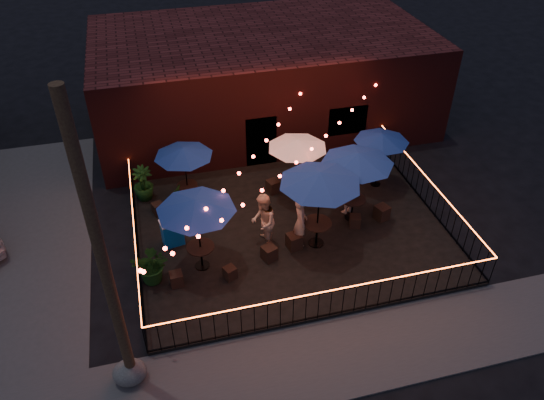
# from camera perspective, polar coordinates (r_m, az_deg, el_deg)

# --- Properties ---
(ground) EXTENTS (110.00, 110.00, 0.00)m
(ground) POSITION_cam_1_polar(r_m,az_deg,el_deg) (16.58, 3.85, -7.60)
(ground) COLOR black
(ground) RESTS_ON ground
(patio) EXTENTS (10.00, 8.00, 0.15)m
(patio) POSITION_cam_1_polar(r_m,az_deg,el_deg) (17.93, 1.92, -3.09)
(patio) COLOR black
(patio) RESTS_ON ground
(sidewalk) EXTENTS (18.00, 2.50, 0.05)m
(sidewalk) POSITION_cam_1_polar(r_m,az_deg,el_deg) (14.58, 7.90, -16.19)
(sidewalk) COLOR #45433F
(sidewalk) RESTS_ON ground
(brick_building) EXTENTS (14.00, 8.00, 4.00)m
(brick_building) POSITION_cam_1_polar(r_m,az_deg,el_deg) (23.74, -1.10, 13.08)
(brick_building) COLOR #36100E
(brick_building) RESTS_ON ground
(utility_pole) EXTENTS (0.26, 0.26, 8.00)m
(utility_pole) POSITION_cam_1_polar(r_m,az_deg,el_deg) (11.51, -17.66, -6.63)
(utility_pole) COLOR #331F15
(utility_pole) RESTS_ON ground
(fence_front) EXTENTS (10.00, 0.04, 1.04)m
(fence_front) POSITION_cam_1_polar(r_m,az_deg,el_deg) (14.81, 6.35, -11.00)
(fence_front) COLOR black
(fence_front) RESTS_ON patio
(fence_left) EXTENTS (0.04, 8.00, 1.04)m
(fence_left) POSITION_cam_1_polar(r_m,az_deg,el_deg) (17.11, -14.38, -4.20)
(fence_left) COLOR black
(fence_left) RESTS_ON patio
(fence_right) EXTENTS (0.04, 8.00, 1.04)m
(fence_right) POSITION_cam_1_polar(r_m,az_deg,el_deg) (19.33, 16.35, 0.77)
(fence_right) COLOR black
(fence_right) RESTS_ON patio
(festoon_lights) EXTENTS (10.02, 8.72, 1.32)m
(festoon_lights) POSITION_cam_1_polar(r_m,az_deg,el_deg) (16.00, -1.08, 2.35)
(festoon_lights) COLOR #FC3428
(festoon_lights) RESTS_ON ground
(cafe_table_0) EXTENTS (2.90, 2.90, 2.56)m
(cafe_table_0) POSITION_cam_1_polar(r_m,az_deg,el_deg) (15.10, -8.19, -0.62)
(cafe_table_0) COLOR black
(cafe_table_0) RESTS_ON patio
(cafe_table_1) EXTENTS (2.21, 2.21, 2.22)m
(cafe_table_1) POSITION_cam_1_polar(r_m,az_deg,el_deg) (18.12, -9.51, 5.05)
(cafe_table_1) COLOR black
(cafe_table_1) RESTS_ON patio
(cafe_table_2) EXTENTS (2.59, 2.59, 2.78)m
(cafe_table_2) POSITION_cam_1_polar(r_m,az_deg,el_deg) (15.74, 5.23, 2.27)
(cafe_table_2) COLOR black
(cafe_table_2) RESTS_ON patio
(cafe_table_3) EXTENTS (2.33, 2.33, 2.30)m
(cafe_table_3) POSITION_cam_1_polar(r_m,az_deg,el_deg) (18.21, 2.75, 6.01)
(cafe_table_3) COLOR black
(cafe_table_3) RESTS_ON patio
(cafe_table_4) EXTENTS (2.89, 2.89, 2.60)m
(cafe_table_4) POSITION_cam_1_polar(r_m,az_deg,el_deg) (17.10, 9.22, 4.35)
(cafe_table_4) COLOR black
(cafe_table_4) RESTS_ON patio
(cafe_table_5) EXTENTS (2.60, 2.60, 2.16)m
(cafe_table_5) POSITION_cam_1_polar(r_m,az_deg,el_deg) (19.18, 11.73, 6.51)
(cafe_table_5) COLOR black
(cafe_table_5) RESTS_ON patio
(bistro_chair_0) EXTENTS (0.40, 0.40, 0.44)m
(bistro_chair_0) POSITION_cam_1_polar(r_m,az_deg,el_deg) (16.02, -10.24, -8.36)
(bistro_chair_0) COLOR black
(bistro_chair_0) RESTS_ON patio
(bistro_chair_1) EXTENTS (0.44, 0.44, 0.40)m
(bistro_chair_1) POSITION_cam_1_polar(r_m,az_deg,el_deg) (16.03, -4.54, -7.81)
(bistro_chair_1) COLOR black
(bistro_chair_1) RESTS_ON patio
(bistro_chair_2) EXTENTS (0.46, 0.46, 0.42)m
(bistro_chair_2) POSITION_cam_1_polar(r_m,az_deg,el_deg) (18.74, -12.16, -0.90)
(bistro_chair_2) COLOR black
(bistro_chair_2) RESTS_ON patio
(bistro_chair_3) EXTENTS (0.43, 0.43, 0.46)m
(bistro_chair_3) POSITION_cam_1_polar(r_m,az_deg,el_deg) (18.56, -7.27, -0.62)
(bistro_chair_3) COLOR black
(bistro_chair_3) RESTS_ON patio
(bistro_chair_4) EXTENTS (0.53, 0.53, 0.48)m
(bistro_chair_4) POSITION_cam_1_polar(r_m,az_deg,el_deg) (16.55, -0.31, -5.71)
(bistro_chair_4) COLOR black
(bistro_chair_4) RESTS_ON patio
(bistro_chair_5) EXTENTS (0.51, 0.51, 0.51)m
(bistro_chair_5) POSITION_cam_1_polar(r_m,az_deg,el_deg) (16.95, 2.41, -4.45)
(bistro_chair_5) COLOR black
(bistro_chair_5) RESTS_ON patio
(bistro_chair_6) EXTENTS (0.51, 0.51, 0.48)m
(bistro_chair_6) POSITION_cam_1_polar(r_m,az_deg,el_deg) (19.33, 0.11, 1.49)
(bistro_chair_6) COLOR black
(bistro_chair_6) RESTS_ON patio
(bistro_chair_7) EXTENTS (0.35, 0.35, 0.41)m
(bistro_chair_7) POSITION_cam_1_polar(r_m,az_deg,el_deg) (19.42, 3.46, 1.48)
(bistro_chair_7) COLOR black
(bistro_chair_7) RESTS_ON patio
(bistro_chair_8) EXTENTS (0.45, 0.45, 0.42)m
(bistro_chair_8) POSITION_cam_1_polar(r_m,az_deg,el_deg) (17.99, 8.91, -2.25)
(bistro_chair_8) COLOR black
(bistro_chair_8) RESTS_ON patio
(bistro_chair_9) EXTENTS (0.54, 0.54, 0.51)m
(bistro_chair_9) POSITION_cam_1_polar(r_m,az_deg,el_deg) (18.45, 11.72, -1.33)
(bistro_chair_9) COLOR black
(bistro_chair_9) RESTS_ON patio
(bistro_chair_10) EXTENTS (0.51, 0.51, 0.46)m
(bistro_chair_10) POSITION_cam_1_polar(r_m,az_deg,el_deg) (19.97, 7.37, 2.42)
(bistro_chair_10) COLOR black
(bistro_chair_10) RESTS_ON patio
(bistro_chair_11) EXTENTS (0.43, 0.43, 0.44)m
(bistro_chair_11) POSITION_cam_1_polar(r_m,az_deg,el_deg) (20.70, 9.90, 3.48)
(bistro_chair_11) COLOR black
(bistro_chair_11) RESTS_ON patio
(patron_a) EXTENTS (0.49, 0.69, 1.78)m
(patron_a) POSITION_cam_1_polar(r_m,az_deg,el_deg) (16.71, 3.09, -2.34)
(patron_a) COLOR #D8A48E
(patron_a) RESTS_ON patio
(patron_b) EXTENTS (0.96, 1.11, 1.96)m
(patron_b) POSITION_cam_1_polar(r_m,az_deg,el_deg) (16.54, -0.96, -2.34)
(patron_b) COLOR #D0A290
(patron_b) RESTS_ON patio
(patron_c) EXTENTS (1.24, 0.98, 1.68)m
(patron_c) POSITION_cam_1_polar(r_m,az_deg,el_deg) (18.19, 8.15, 0.82)
(patron_c) COLOR tan
(patron_c) RESTS_ON patio
(potted_shrub_a) EXTENTS (1.38, 1.29, 1.25)m
(potted_shrub_a) POSITION_cam_1_polar(r_m,az_deg,el_deg) (16.00, -12.76, -6.80)
(potted_shrub_a) COLOR #1D3F0F
(potted_shrub_a) RESTS_ON patio
(potted_shrub_b) EXTENTS (0.88, 0.81, 1.29)m
(potted_shrub_b) POSITION_cam_1_polar(r_m,az_deg,el_deg) (18.24, -10.60, -0.11)
(potted_shrub_b) COLOR #133A0C
(potted_shrub_b) RESTS_ON patio
(potted_shrub_c) EXTENTS (0.88, 0.88, 1.28)m
(potted_shrub_c) POSITION_cam_1_polar(r_m,az_deg,el_deg) (19.33, -13.71, 1.74)
(potted_shrub_c) COLOR #0F3E11
(potted_shrub_c) RESTS_ON patio
(cooler) EXTENTS (0.77, 0.61, 0.91)m
(cooler) POSITION_cam_1_polar(r_m,az_deg,el_deg) (17.25, -10.68, -3.42)
(cooler) COLOR blue
(cooler) RESTS_ON patio
(boulder) EXTENTS (1.07, 1.00, 0.68)m
(boulder) POSITION_cam_1_polar(r_m,az_deg,el_deg) (14.20, -15.05, -17.47)
(boulder) COLOR #494843
(boulder) RESTS_ON ground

